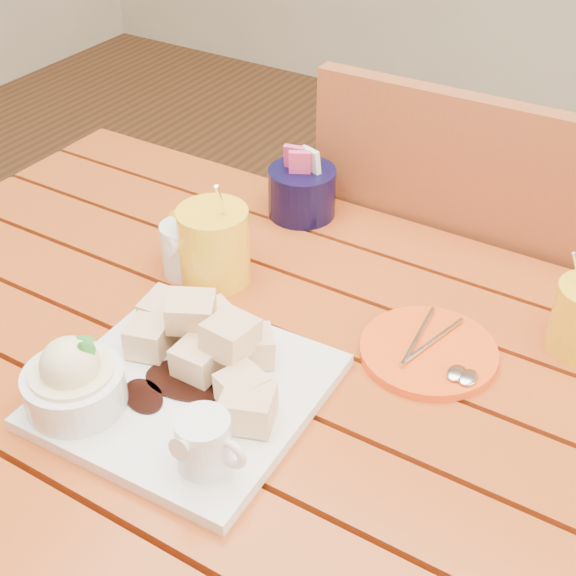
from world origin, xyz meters
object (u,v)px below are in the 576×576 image
Objects in this scene: dessert_plate at (161,379)px; coffee_mug_left at (212,243)px; orange_saucer at (429,352)px; chair_far at (456,291)px; table at (245,409)px.

dessert_plate is 1.82× the size of coffee_mug_left.
orange_saucer is at bearing 8.47° from coffee_mug_left.
chair_far is at bearing 79.55° from dessert_plate.
table is 7.22× the size of coffee_mug_left.
table is 0.56m from chair_far.
chair_far is (0.10, 0.54, -0.10)m from table.
chair_far reaches higher than coffee_mug_left.
orange_saucer is (0.33, 0.00, -0.05)m from coffee_mug_left.
coffee_mug_left reaches higher than table.
orange_saucer is (0.21, 0.11, 0.11)m from table.
coffee_mug_left reaches higher than orange_saucer.
table is 0.19m from dessert_plate.
coffee_mug_left is 0.55m from chair_far.
coffee_mug_left reaches higher than dessert_plate.
table is at bearing -33.70° from coffee_mug_left.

